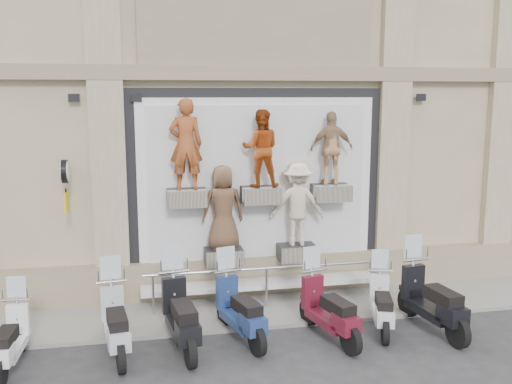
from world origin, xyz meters
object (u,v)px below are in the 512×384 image
(guard_rail, at_px, (266,289))
(scooter_e, at_px, (240,298))
(scooter_g, at_px, (382,294))
(scooter_h, at_px, (433,288))
(scooter_b, at_px, (10,328))
(scooter_d, at_px, (181,302))
(scooter_c, at_px, (115,311))
(clock_sign_bracket, at_px, (65,179))
(scooter_f, at_px, (329,298))

(guard_rail, distance_m, scooter_e, 1.57)
(scooter_e, relative_size, scooter_g, 1.12)
(scooter_h, bearing_deg, scooter_e, 167.36)
(scooter_b, height_order, scooter_d, scooter_d)
(scooter_c, bearing_deg, scooter_e, -3.45)
(guard_rail, distance_m, scooter_h, 3.29)
(clock_sign_bracket, xyz_separation_m, scooter_b, (-0.73, -2.11, -2.11))
(clock_sign_bracket, bearing_deg, scooter_b, -109.13)
(scooter_f, relative_size, scooter_g, 1.12)
(scooter_c, height_order, scooter_f, scooter_f)
(scooter_f, bearing_deg, scooter_c, 164.39)
(guard_rail, bearing_deg, scooter_h, -30.28)
(scooter_b, height_order, scooter_c, scooter_c)
(scooter_d, xyz_separation_m, scooter_e, (1.07, 0.14, -0.06))
(scooter_h, bearing_deg, clock_sign_bracket, 155.12)
(scooter_g, bearing_deg, scooter_f, -152.90)
(scooter_c, bearing_deg, scooter_b, 177.88)
(scooter_b, height_order, scooter_e, scooter_e)
(scooter_b, distance_m, scooter_f, 5.43)
(scooter_d, distance_m, scooter_h, 4.69)
(scooter_f, bearing_deg, scooter_b, 166.72)
(clock_sign_bracket, bearing_deg, scooter_e, -29.83)
(guard_rail, xyz_separation_m, scooter_f, (0.80, -1.62, 0.33))
(scooter_g, bearing_deg, scooter_e, -164.74)
(clock_sign_bracket, relative_size, scooter_d, 0.49)
(scooter_h, bearing_deg, scooter_b, 172.51)
(guard_rail, height_order, scooter_b, scooter_b)
(guard_rail, bearing_deg, clock_sign_bracket, 173.16)
(scooter_e, bearing_deg, scooter_d, 173.09)
(scooter_d, bearing_deg, scooter_h, -9.25)
(guard_rail, height_order, clock_sign_bracket, clock_sign_bracket)
(scooter_c, xyz_separation_m, scooter_d, (1.11, 0.02, 0.06))
(clock_sign_bracket, xyz_separation_m, scooter_h, (6.72, -2.12, -1.95))
(scooter_g, height_order, scooter_h, scooter_h)
(scooter_b, xyz_separation_m, scooter_g, (6.54, 0.21, 0.02))
(scooter_c, distance_m, scooter_d, 1.11)
(clock_sign_bracket, distance_m, scooter_g, 6.46)
(guard_rail, relative_size, scooter_b, 2.98)
(scooter_d, height_order, scooter_g, scooter_d)
(clock_sign_bracket, bearing_deg, scooter_g, -18.07)
(scooter_b, height_order, scooter_h, scooter_h)
(scooter_g, relative_size, scooter_h, 0.83)
(clock_sign_bracket, xyz_separation_m, scooter_f, (4.70, -2.08, -2.01))
(scooter_b, bearing_deg, clock_sign_bracket, 73.83)
(scooter_b, distance_m, scooter_g, 6.55)
(guard_rail, distance_m, clock_sign_bracket, 4.57)
(guard_rail, bearing_deg, scooter_f, -63.57)
(scooter_f, height_order, scooter_g, scooter_f)
(scooter_e, bearing_deg, scooter_f, -25.14)
(clock_sign_bracket, bearing_deg, scooter_d, -43.38)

